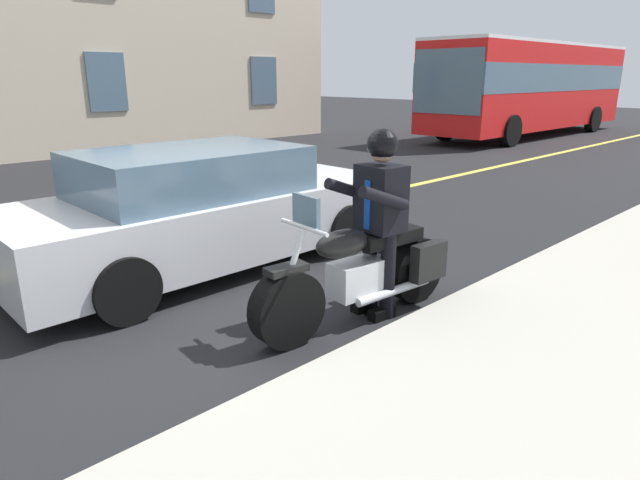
% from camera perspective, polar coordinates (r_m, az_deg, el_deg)
% --- Properties ---
extents(ground_plane, '(80.00, 80.00, 0.00)m').
position_cam_1_polar(ground_plane, '(5.87, -11.29, -5.26)').
color(ground_plane, black).
extents(lane_center_stripe, '(60.00, 0.16, 0.01)m').
position_cam_1_polar(lane_center_stripe, '(7.54, -19.61, -0.88)').
color(lane_center_stripe, '#E5DB4C').
rests_on(lane_center_stripe, ground_plane).
extents(motorcycle_main, '(2.22, 0.71, 1.26)m').
position_cam_1_polar(motorcycle_main, '(4.98, 4.49, -3.45)').
color(motorcycle_main, black).
rests_on(motorcycle_main, ground_plane).
extents(rider_main, '(0.65, 0.59, 1.74)m').
position_cam_1_polar(rider_main, '(4.94, 6.23, 3.41)').
color(rider_main, black).
rests_on(rider_main, ground_plane).
extents(bus_far, '(11.05, 2.70, 3.30)m').
position_cam_1_polar(bus_far, '(22.24, 21.24, 14.99)').
color(bus_far, red).
rests_on(bus_far, ground_plane).
extents(car_dark, '(4.60, 1.92, 1.40)m').
position_cam_1_polar(car_dark, '(6.47, -12.06, 3.21)').
color(car_dark, silver).
rests_on(car_dark, ground_plane).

